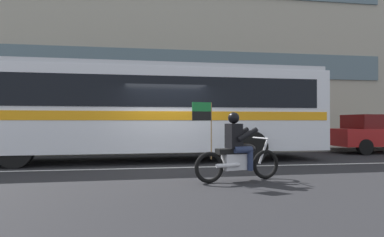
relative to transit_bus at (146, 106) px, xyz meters
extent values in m
plane|color=black|center=(0.61, -1.19, -1.88)|extent=(60.00, 60.00, 0.00)
cube|color=gray|center=(0.61, 3.91, -1.81)|extent=(28.00, 3.80, 0.15)
cube|color=silver|center=(0.61, -1.79, -1.88)|extent=(26.60, 0.14, 0.01)
cube|color=gray|center=(0.61, 6.21, 4.46)|extent=(28.00, 0.80, 12.70)
cube|color=#4C606B|center=(0.61, 5.77, 2.56)|extent=(25.76, 0.10, 1.40)
cube|color=silver|center=(0.00, 0.01, -0.15)|extent=(12.26, 2.80, 2.70)
cube|color=black|center=(0.00, 0.01, 0.40)|extent=(11.28, 2.82, 0.96)
cube|color=orange|center=(0.00, 0.01, -0.35)|extent=(12.01, 2.82, 0.28)
cube|color=#BABCC3|center=(0.00, 0.01, 1.26)|extent=(12.01, 2.66, 0.16)
cylinder|color=black|center=(-3.78, -1.17, -1.36)|extent=(1.04, 0.30, 1.04)
cylinder|color=black|center=(3.36, -1.17, -1.36)|extent=(1.04, 0.30, 1.04)
torus|color=black|center=(2.74, -3.94, -1.54)|extent=(0.69, 0.23, 0.69)
torus|color=black|center=(1.32, -4.24, -1.54)|extent=(0.69, 0.23, 0.69)
cube|color=silver|center=(1.98, -4.10, -1.44)|extent=(0.68, 0.41, 0.36)
ellipsoid|color=black|center=(2.23, -4.05, -1.16)|extent=(0.53, 0.37, 0.24)
cube|color=black|center=(1.79, -4.14, -1.20)|extent=(0.60, 0.37, 0.12)
cylinder|color=silver|center=(2.68, -3.95, -1.24)|extent=(0.28, 0.11, 0.58)
cylinder|color=silver|center=(2.60, -3.97, -0.92)|extent=(0.17, 0.63, 0.04)
cylinder|color=silver|center=(1.72, -4.32, -1.49)|extent=(0.56, 0.20, 0.09)
cube|color=black|center=(1.92, -4.11, -0.86)|extent=(0.35, 0.41, 0.56)
sphere|color=black|center=(1.92, -4.11, -0.45)|extent=(0.26, 0.26, 0.26)
cylinder|color=#232D4C|center=(2.01, -3.91, -1.16)|extent=(0.44, 0.23, 0.15)
cylinder|color=#232D4C|center=(2.19, -3.87, -1.40)|extent=(0.13, 0.13, 0.46)
cylinder|color=#232D4C|center=(2.09, -4.26, -1.16)|extent=(0.44, 0.23, 0.15)
cylinder|color=#232D4C|center=(2.27, -4.22, -1.40)|extent=(0.13, 0.13, 0.46)
cylinder|color=black|center=(2.11, -3.87, -0.82)|extent=(0.53, 0.21, 0.32)
cylinder|color=black|center=(2.19, -4.26, -0.82)|extent=(0.53, 0.21, 0.32)
cylinder|color=olive|center=(1.37, -4.23, -0.73)|extent=(0.02, 0.02, 1.25)
cube|color=#197233|center=(1.15, -4.27, -0.21)|extent=(0.43, 0.11, 0.20)
cube|color=black|center=(1.15, -4.27, -0.41)|extent=(0.43, 0.11, 0.20)
cube|color=maroon|center=(10.08, 1.41, -1.20)|extent=(4.48, 1.91, 0.72)
cube|color=#560E0E|center=(9.86, 1.41, -0.54)|extent=(2.34, 1.64, 0.60)
cylinder|color=black|center=(8.71, 0.55, -1.56)|extent=(0.64, 0.22, 0.64)
cylinder|color=gold|center=(-0.95, 3.10, -1.44)|extent=(0.22, 0.22, 0.58)
sphere|color=gold|center=(-0.95, 3.10, -1.08)|extent=(0.20, 0.20, 0.20)
cylinder|color=gold|center=(-0.95, 2.96, -1.41)|extent=(0.09, 0.10, 0.09)
camera|label=1|loc=(-0.12, -11.16, -0.52)|focal=30.08mm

